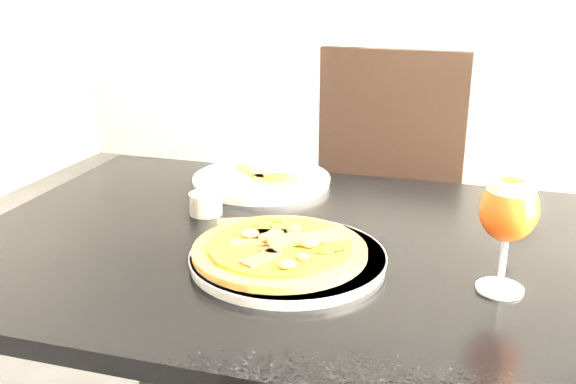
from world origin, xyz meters
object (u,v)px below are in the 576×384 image
(chair_far, at_px, (378,211))
(dining_table, at_px, (311,289))
(pizza, at_px, (280,248))
(beer_glass, at_px, (509,210))

(chair_far, bearing_deg, dining_table, -87.38)
(pizza, bearing_deg, beer_glass, 1.53)
(beer_glass, bearing_deg, chair_far, 110.86)
(dining_table, height_order, beer_glass, beer_glass)
(chair_far, relative_size, pizza, 3.55)
(dining_table, height_order, chair_far, chair_far)
(pizza, xyz_separation_m, beer_glass, (0.33, 0.01, 0.10))
(dining_table, xyz_separation_m, chair_far, (-0.00, 0.74, -0.12))
(dining_table, bearing_deg, beer_glass, -16.75)
(dining_table, relative_size, beer_glass, 7.06)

